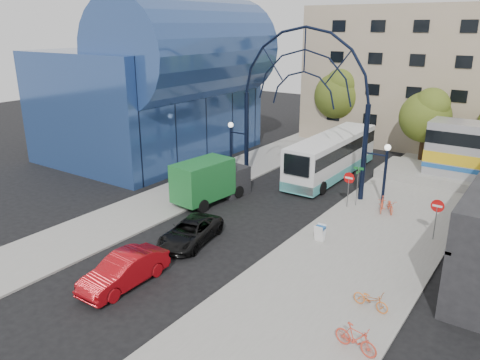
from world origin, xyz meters
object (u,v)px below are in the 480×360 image
Objects in this scene: tree_north_a at (427,114)px; bike_near_a at (390,206)px; do_not_enter_sign at (437,210)px; black_suv at (190,232)px; city_bus at (332,155)px; red_sedan at (124,270)px; stop_sign at (349,181)px; street_name_sign at (358,178)px; sandwich_board at (320,231)px; tree_north_b at (339,93)px; bike_far_b at (356,339)px; bike_far_a at (371,300)px; green_truck at (211,180)px; gateway_arch at (304,76)px; bike_near_b at (382,204)px.

bike_near_a is at bearing -83.76° from tree_north_a.
do_not_enter_sign is 14.34m from black_suv.
tree_north_a is at bearing 55.53° from city_bus.
stop_sign is at bearing 71.72° from red_sedan.
street_name_sign reaches higher than stop_sign.
tree_north_b reaches higher than sandwich_board.
street_name_sign is 7.06m from city_bus.
city_bus is at bearing 128.49° from street_name_sign.
do_not_enter_sign is 2.51× the size of sandwich_board.
black_suv is (3.28, -28.26, -4.59)m from tree_north_b.
bike_far_a is at bearing 20.17° from bike_far_b.
city_bus is at bearing 37.29° from bike_far_b.
tree_north_b is (-9.48, 23.95, 4.52)m from sandwich_board.
city_bus reaches higher than black_suv.
black_suv is (-11.59, -8.33, -1.30)m from do_not_enter_sign.
tree_north_b is 4.61× the size of bike_near_a.
sandwich_board is 13.10m from city_bus.
tree_north_a is 20.94m from green_truck.
do_not_enter_sign is at bearing 24.99° from black_suv.
bike_far_b is at bearing -103.63° from bike_near_a.
bike_far_a is at bearing -93.42° from do_not_enter_sign.
stop_sign is at bearing -22.63° from gateway_arch.
bike_far_a is (2.90, -11.73, -0.01)m from bike_near_a.
stop_sign is 7.31m from city_bus.
bike_near_a is at bearing 73.77° from sandwich_board.
green_truck is 15.84m from bike_far_a.
tree_north_a is at bearing 77.29° from red_sedan.
bike_near_b is (0.94, -13.42, -3.97)m from tree_north_a.
bike_near_a is 15.23m from bike_far_b.
black_suv is 5.42m from red_sedan.
tree_north_b reaches higher than city_bus.
street_name_sign reaches higher than bike_far_b.
city_bus is 16.55m from black_suv.
green_truck is at bearing -114.38° from city_bus.
red_sedan is at bearing -120.74° from sandwich_board.
bike_far_a is at bearing -80.12° from tree_north_a.
tree_north_a is 0.88× the size of tree_north_b.
city_bus is 2.63× the size of red_sedan.
bike_near_a is (7.56, -1.27, -7.98)m from gateway_arch.
stop_sign is 6.20m from sandwich_board.
sandwich_board is 0.57× the size of bike_near_a.
gateway_arch is at bearing 143.83° from bike_near_a.
city_bus is at bearing 123.09° from stop_sign.
tree_north_b is 1.65× the size of black_suv.
sandwich_board is at bearing -68.41° from tree_north_b.
black_suv is 2.86× the size of bike_near_b.
gateway_arch reaches higher than green_truck.
tree_north_a is (0.92, 13.33, 2.48)m from street_name_sign.
green_truck is 3.76× the size of bike_near_b.
red_sedan is (-0.18, -17.74, -7.77)m from gateway_arch.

